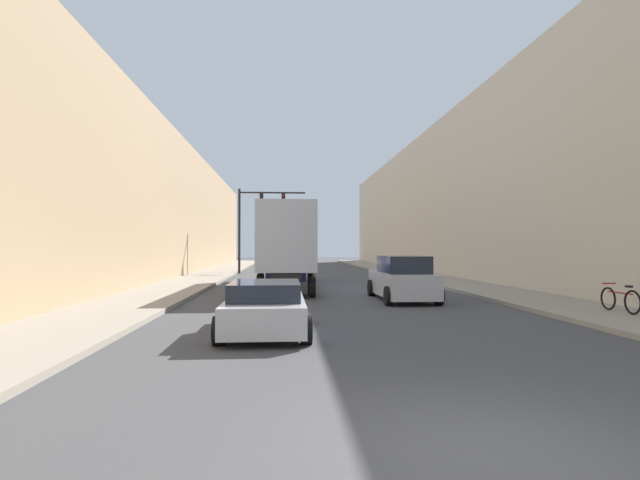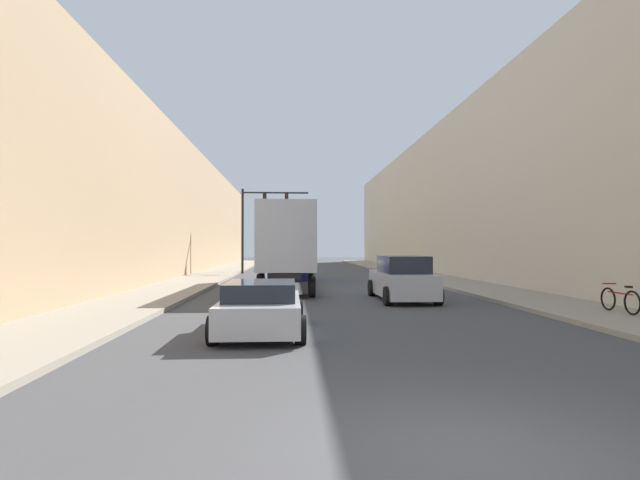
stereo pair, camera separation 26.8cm
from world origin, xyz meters
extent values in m
plane|color=#424244|center=(0.00, 0.00, 0.00)|extent=(200.00, 200.00, 0.00)
cube|color=gray|center=(7.57, 30.00, 0.07)|extent=(3.34, 80.00, 0.15)
cube|color=gray|center=(-7.57, 30.00, 0.07)|extent=(3.34, 80.00, 0.15)
cube|color=beige|center=(12.24, 30.00, 5.77)|extent=(6.00, 80.00, 11.54)
cube|color=tan|center=(-12.24, 30.00, 4.96)|extent=(6.00, 80.00, 9.93)
cube|color=#B2B7C1|center=(-2.02, 20.34, 2.57)|extent=(2.49, 10.85, 2.95)
cube|color=black|center=(-2.02, 20.34, 0.95)|extent=(1.25, 10.85, 0.24)
cube|color=navy|center=(-2.02, 26.95, 1.35)|extent=(2.49, 2.38, 2.70)
cylinder|color=black|center=(-3.12, 16.12, 0.50)|extent=(0.25, 1.00, 1.00)
cylinder|color=black|center=(-0.93, 16.12, 0.50)|extent=(0.25, 1.00, 1.00)
cylinder|color=black|center=(-3.12, 17.32, 0.50)|extent=(0.25, 1.00, 1.00)
cylinder|color=black|center=(-0.93, 17.32, 0.50)|extent=(0.25, 1.00, 1.00)
cylinder|color=black|center=(-3.12, 26.95, 0.50)|extent=(0.25, 1.00, 1.00)
cylinder|color=black|center=(-0.93, 26.95, 0.50)|extent=(0.25, 1.00, 1.00)
cube|color=#B7B7BC|center=(-2.55, 7.59, 0.52)|extent=(1.89, 4.32, 0.68)
cube|color=#1E232D|center=(-2.55, 7.37, 1.07)|extent=(1.66, 2.38, 0.42)
cylinder|color=black|center=(-3.50, 9.05, 0.32)|extent=(0.25, 0.64, 0.64)
cylinder|color=black|center=(-1.61, 9.05, 0.32)|extent=(0.25, 0.64, 0.64)
cylinder|color=black|center=(-3.50, 6.02, 0.32)|extent=(0.25, 0.64, 0.64)
cylinder|color=black|center=(-1.61, 6.02, 0.32)|extent=(0.25, 0.64, 0.64)
cube|color=#B7B7BC|center=(2.61, 14.87, 0.65)|extent=(1.86, 4.92, 0.92)
cube|color=#1E232D|center=(2.61, 14.62, 1.45)|extent=(1.63, 2.71, 0.66)
cylinder|color=black|center=(1.68, 16.63, 0.35)|extent=(0.25, 0.70, 0.70)
cylinder|color=black|center=(3.54, 16.63, 0.35)|extent=(0.25, 0.70, 0.70)
cylinder|color=black|center=(1.68, 13.01, 0.35)|extent=(0.25, 0.70, 0.70)
cylinder|color=black|center=(3.54, 13.01, 0.35)|extent=(0.25, 0.70, 0.70)
cylinder|color=black|center=(-5.76, 35.82, 3.44)|extent=(0.20, 0.20, 6.87)
cube|color=black|center=(-3.08, 35.82, 6.57)|extent=(5.35, 0.12, 0.12)
cube|color=black|center=(-3.97, 35.82, 6.06)|extent=(0.30, 0.24, 0.90)
sphere|color=red|center=(-3.97, 35.68, 6.06)|extent=(0.18, 0.18, 0.18)
cube|color=black|center=(-2.19, 35.82, 6.06)|extent=(0.30, 0.24, 0.90)
sphere|color=red|center=(-2.19, 35.68, 6.34)|extent=(0.18, 0.18, 0.18)
torus|color=black|center=(8.07, 9.01, 0.51)|extent=(0.06, 0.72, 0.72)
torus|color=black|center=(8.07, 10.12, 0.51)|extent=(0.06, 0.72, 0.72)
cube|color=maroon|center=(8.07, 9.57, 0.74)|extent=(0.04, 1.11, 0.04)
cube|color=black|center=(8.07, 9.16, 0.96)|extent=(0.12, 0.20, 0.06)
cube|color=maroon|center=(8.07, 10.07, 0.99)|extent=(0.44, 0.04, 0.04)
camera|label=1|loc=(-2.08, -4.88, 2.12)|focal=28.00mm
camera|label=2|loc=(-1.81, -4.90, 2.12)|focal=28.00mm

